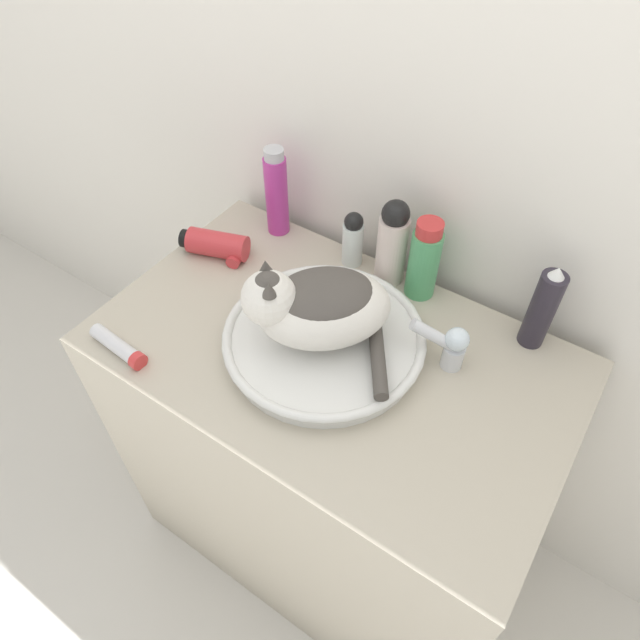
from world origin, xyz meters
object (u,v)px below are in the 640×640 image
Objects in this scene: deodorant_stick at (353,239)px; hair_dryer at (219,245)px; cream_tube at (119,347)px; lotion_bottle_white at (392,242)px; mouthwash_bottle at (424,260)px; cat at (317,305)px; faucet at (451,345)px; shampoo_bottle_tall at (276,193)px; hairspray_can_black at (542,309)px.

hair_dryer is (-0.28, -0.16, -0.04)m from deodorant_stick.
cream_tube is 0.85× the size of hair_dryer.
lotion_bottle_white is 1.24× the size of hair_dryer.
lotion_bottle_white reaches higher than cream_tube.
lotion_bottle_white is 1.10× the size of mouthwash_bottle.
cat reaches higher than faucet.
cream_tube is (-0.57, -0.35, -0.04)m from faucet.
hair_dryer is at bearing -161.09° from mouthwash_bottle.
faucet is 0.51× the size of shampoo_bottle_tall.
cat is 0.39m from hair_dryer.
faucet is 0.60× the size of mouthwash_bottle.
hairspray_can_black is (0.12, 0.16, 0.04)m from faucet.
hairspray_can_black is 0.96× the size of lotion_bottle_white.
shampoo_bottle_tall is 0.19m from hair_dryer.
deodorant_stick is at bearing -180.00° from lotion_bottle_white.
cat is 2.02× the size of hair_dryer.
lotion_bottle_white reaches higher than mouthwash_bottle.
cat is 0.29m from deodorant_stick.
deodorant_stick is at bearing -0.00° from shampoo_bottle_tall.
hair_dryer is (-0.03, 0.34, 0.01)m from cream_tube.
hairspray_can_black reaches higher than hair_dryer.
hairspray_can_black is at bearing 0.00° from lotion_bottle_white.
cat is at bearing 1.29° from faucet.
mouthwash_bottle is at bearing 0.00° from deodorant_stick.
hairspray_can_black is 1.19× the size of hair_dryer.
cat is 2.97× the size of faucet.
shampoo_bottle_tall is (-0.32, 0.00, 0.00)m from lotion_bottle_white.
lotion_bottle_white is 0.32m from shampoo_bottle_tall.
mouthwash_bottle is 1.33× the size of cream_tube.
faucet is 0.20m from hairspray_can_black.
hairspray_can_black is at bearing 0.00° from mouthwash_bottle.
mouthwash_bottle reaches higher than cream_tube.
mouthwash_bottle is at bearing 180.00° from hairspray_can_black.
faucet is at bearing 31.26° from cream_tube.
mouthwash_bottle reaches higher than faucet.
deodorant_stick is at bearing -180.00° from mouthwash_bottle.
faucet is 0.83× the size of deodorant_stick.
hairspray_can_black reaches higher than faucet.
mouthwash_bottle is at bearing 0.00° from lotion_bottle_white.
deodorant_stick is at bearing -169.47° from hair_dryer.
shampoo_bottle_tall reaches higher than hairspray_can_black.
shampoo_bottle_tall is 0.40m from mouthwash_bottle.
shampoo_bottle_tall is 1.56× the size of cream_tube.
mouthwash_bottle is (0.39, 0.00, -0.02)m from shampoo_bottle_tall.
cream_tube is at bearing 7.54° from faucet.
faucet is 0.57× the size of hairspray_can_black.
cat reaches higher than cream_tube.
deodorant_stick is (-0.18, -0.00, -0.02)m from mouthwash_bottle.
hair_dryer is (-0.38, -0.16, -0.08)m from lotion_bottle_white.
shampoo_bottle_tall is at bearing 180.00° from deodorant_stick.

